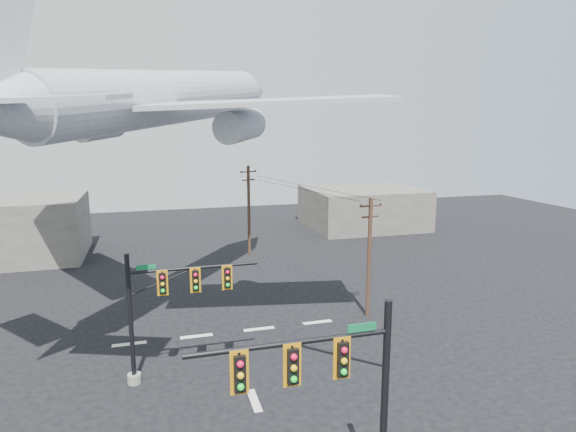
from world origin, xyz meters
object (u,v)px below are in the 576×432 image
object	(u,v)px
utility_pole_b	(249,209)
signal_mast_near	(340,400)
utility_pole_a	(369,255)
signal_mast_far	(164,308)
airliner	(167,99)

from	to	relation	value
utility_pole_b	signal_mast_near	bearing A→B (deg)	-115.94
utility_pole_a	utility_pole_b	size ratio (longest dim) A/B	0.91
utility_pole_a	utility_pole_b	world-z (taller)	utility_pole_b
utility_pole_a	utility_pole_b	distance (m)	18.76
signal_mast_far	utility_pole_a	size ratio (longest dim) A/B	0.83
signal_mast_far	signal_mast_near	bearing A→B (deg)	-63.44
signal_mast_near	signal_mast_far	world-z (taller)	signal_mast_near
signal_mast_near	utility_pole_b	world-z (taller)	utility_pole_b
signal_mast_near	utility_pole_a	xyz separation A→B (m)	(8.33, 15.42, 0.17)
utility_pole_b	airliner	world-z (taller)	airliner
signal_mast_near	signal_mast_far	bearing A→B (deg)	116.56
signal_mast_near	utility_pole_a	world-z (taller)	utility_pole_a
airliner	signal_mast_far	bearing A→B (deg)	-149.46
utility_pole_a	signal_mast_far	bearing A→B (deg)	-165.98
airliner	signal_mast_near	bearing A→B (deg)	-130.80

